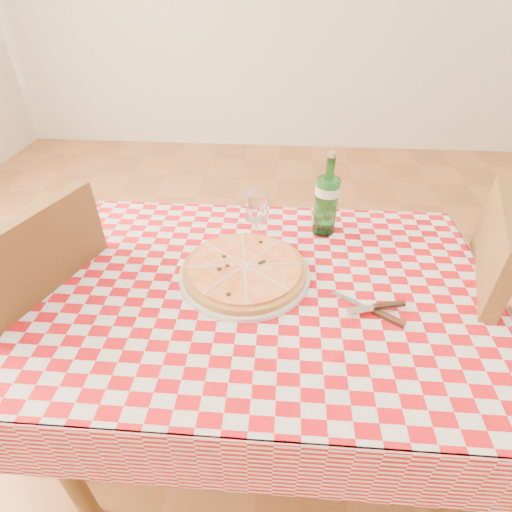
{
  "coord_description": "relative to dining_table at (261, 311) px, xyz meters",
  "views": [
    {
      "loc": [
        0.05,
        -0.85,
        1.5
      ],
      "look_at": [
        -0.02,
        0.06,
        0.82
      ],
      "focal_mm": 28.0,
      "sensor_mm": 36.0,
      "label": 1
    }
  ],
  "objects": [
    {
      "name": "dining_table",
      "position": [
        0.0,
        0.0,
        0.0
      ],
      "size": [
        1.2,
        0.8,
        0.75
      ],
      "color": "brown",
      "rests_on": "ground"
    },
    {
      "name": "tablecloth",
      "position": [
        0.0,
        0.0,
        0.09
      ],
      "size": [
        1.3,
        0.9,
        0.01
      ],
      "primitive_type": "cube",
      "color": "#A60A11",
      "rests_on": "dining_table"
    },
    {
      "name": "chair_near",
      "position": [
        0.75,
        0.07,
        -0.1
      ],
      "size": [
        0.56,
        0.56,
        0.98
      ],
      "rotation": [
        0.0,
        0.0,
        -0.32
      ],
      "color": "brown",
      "rests_on": "ground"
    },
    {
      "name": "chair_far",
      "position": [
        -0.7,
        -0.02,
        -0.09
      ],
      "size": [
        0.56,
        0.56,
        0.99
      ],
      "rotation": [
        0.0,
        0.0,
        2.82
      ],
      "color": "brown",
      "rests_on": "ground"
    },
    {
      "name": "pizza_plate",
      "position": [
        -0.05,
        0.04,
        0.12
      ],
      "size": [
        0.42,
        0.42,
        0.05
      ],
      "primitive_type": null,
      "rotation": [
        0.0,
        0.0,
        0.13
      ],
      "color": "#C78642",
      "rests_on": "tablecloth"
    },
    {
      "name": "water_bottle",
      "position": [
        0.19,
        0.3,
        0.24
      ],
      "size": [
        0.09,
        0.09,
        0.28
      ],
      "primitive_type": null,
      "rotation": [
        0.0,
        0.0,
        0.22
      ],
      "color": "#196425",
      "rests_on": "tablecloth"
    },
    {
      "name": "wine_glass",
      "position": [
        -0.03,
        0.22,
        0.19
      ],
      "size": [
        0.07,
        0.07,
        0.18
      ],
      "primitive_type": null,
      "rotation": [
        0.0,
        0.0,
        -0.08
      ],
      "color": "white",
      "rests_on": "tablecloth"
    },
    {
      "name": "cutlery",
      "position": [
        0.29,
        -0.08,
        0.11
      ],
      "size": [
        0.24,
        0.21,
        0.02
      ],
      "primitive_type": null,
      "rotation": [
        0.0,
        0.0,
        -0.11
      ],
      "color": "silver",
      "rests_on": "tablecloth"
    }
  ]
}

